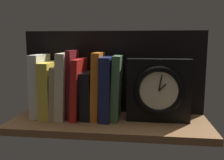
{
  "coord_description": "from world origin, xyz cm",
  "views": [
    {
      "loc": [
        12.24,
        -86.1,
        28.58
      ],
      "look_at": [
        0.79,
        3.52,
        14.65
      ],
      "focal_mm": 39.28,
      "sensor_mm": 36.0,
      "label": 1
    }
  ],
  "objects_px": {
    "book_maroon_dawkins": "(73,84)",
    "book_green_romantic": "(117,87)",
    "book_black_skeptic": "(88,95)",
    "book_yellow_seinlanguage": "(50,89)",
    "book_tan_shortstories": "(59,91)",
    "book_navy_bierce": "(107,88)",
    "framed_clock": "(158,90)",
    "book_white_catcher": "(40,85)",
    "book_orange_pandolfini": "(98,86)",
    "book_cream_twain": "(66,85)",
    "book_red_requiem": "(79,88)"
  },
  "relations": [
    {
      "from": "book_black_skeptic",
      "to": "framed_clock",
      "type": "relative_size",
      "value": 0.77
    },
    {
      "from": "book_yellow_seinlanguage",
      "to": "book_orange_pandolfini",
      "type": "xyz_separation_m",
      "value": [
        0.19,
        0.0,
        0.02
      ]
    },
    {
      "from": "book_black_skeptic",
      "to": "book_navy_bierce",
      "type": "height_order",
      "value": "book_navy_bierce"
    },
    {
      "from": "book_navy_bierce",
      "to": "book_red_requiem",
      "type": "bearing_deg",
      "value": 180.0
    },
    {
      "from": "book_yellow_seinlanguage",
      "to": "book_navy_bierce",
      "type": "bearing_deg",
      "value": 0.0
    },
    {
      "from": "book_black_skeptic",
      "to": "book_navy_bierce",
      "type": "bearing_deg",
      "value": 0.0
    },
    {
      "from": "book_white_catcher",
      "to": "book_red_requiem",
      "type": "bearing_deg",
      "value": 0.0
    },
    {
      "from": "book_black_skeptic",
      "to": "book_orange_pandolfini",
      "type": "distance_m",
      "value": 0.05
    },
    {
      "from": "book_navy_bierce",
      "to": "book_orange_pandolfini",
      "type": "bearing_deg",
      "value": 180.0
    },
    {
      "from": "book_green_romantic",
      "to": "framed_clock",
      "type": "distance_m",
      "value": 0.15
    },
    {
      "from": "book_orange_pandolfini",
      "to": "framed_clock",
      "type": "height_order",
      "value": "book_orange_pandolfini"
    },
    {
      "from": "book_navy_bierce",
      "to": "book_green_romantic",
      "type": "relative_size",
      "value": 0.98
    },
    {
      "from": "book_yellow_seinlanguage",
      "to": "book_cream_twain",
      "type": "distance_m",
      "value": 0.06
    },
    {
      "from": "book_orange_pandolfini",
      "to": "framed_clock",
      "type": "xyz_separation_m",
      "value": [
        0.23,
        -0.02,
        -0.01
      ]
    },
    {
      "from": "book_maroon_dawkins",
      "to": "book_navy_bierce",
      "type": "xyz_separation_m",
      "value": [
        0.13,
        0.0,
        -0.01
      ]
    },
    {
      "from": "book_black_skeptic",
      "to": "framed_clock",
      "type": "distance_m",
      "value": 0.26
    },
    {
      "from": "framed_clock",
      "to": "book_navy_bierce",
      "type": "bearing_deg",
      "value": 174.98
    },
    {
      "from": "book_white_catcher",
      "to": "book_tan_shortstories",
      "type": "distance_m",
      "value": 0.08
    },
    {
      "from": "book_cream_twain",
      "to": "book_red_requiem",
      "type": "bearing_deg",
      "value": 0.0
    },
    {
      "from": "book_navy_bierce",
      "to": "book_yellow_seinlanguage",
      "type": "bearing_deg",
      "value": 180.0
    },
    {
      "from": "book_black_skeptic",
      "to": "framed_clock",
      "type": "height_order",
      "value": "framed_clock"
    },
    {
      "from": "book_tan_shortstories",
      "to": "book_cream_twain",
      "type": "height_order",
      "value": "book_cream_twain"
    },
    {
      "from": "book_white_catcher",
      "to": "book_green_romantic",
      "type": "relative_size",
      "value": 1.01
    },
    {
      "from": "book_maroon_dawkins",
      "to": "book_green_romantic",
      "type": "distance_m",
      "value": 0.17
    },
    {
      "from": "book_white_catcher",
      "to": "book_orange_pandolfini",
      "type": "xyz_separation_m",
      "value": [
        0.23,
        0.0,
        0.0
      ]
    },
    {
      "from": "book_red_requiem",
      "to": "book_yellow_seinlanguage",
      "type": "bearing_deg",
      "value": 180.0
    },
    {
      "from": "book_maroon_dawkins",
      "to": "book_yellow_seinlanguage",
      "type": "bearing_deg",
      "value": 180.0
    },
    {
      "from": "book_navy_bierce",
      "to": "book_green_romantic",
      "type": "distance_m",
      "value": 0.04
    },
    {
      "from": "book_white_catcher",
      "to": "book_orange_pandolfini",
      "type": "bearing_deg",
      "value": 0.0
    },
    {
      "from": "book_black_skeptic",
      "to": "book_orange_pandolfini",
      "type": "xyz_separation_m",
      "value": [
        0.04,
        0.0,
        0.04
      ]
    },
    {
      "from": "book_yellow_seinlanguage",
      "to": "framed_clock",
      "type": "xyz_separation_m",
      "value": [
        0.41,
        -0.02,
        0.01
      ]
    },
    {
      "from": "book_cream_twain",
      "to": "book_navy_bierce",
      "type": "bearing_deg",
      "value": 0.0
    },
    {
      "from": "book_yellow_seinlanguage",
      "to": "book_green_romantic",
      "type": "relative_size",
      "value": 0.89
    },
    {
      "from": "book_orange_pandolfini",
      "to": "book_green_romantic",
      "type": "xyz_separation_m",
      "value": [
        0.07,
        0.0,
        -0.01
      ]
    },
    {
      "from": "book_tan_shortstories",
      "to": "book_maroon_dawkins",
      "type": "xyz_separation_m",
      "value": [
        0.06,
        0.0,
        0.03
      ]
    },
    {
      "from": "book_navy_bierce",
      "to": "framed_clock",
      "type": "xyz_separation_m",
      "value": [
        0.19,
        -0.02,
        -0.0
      ]
    },
    {
      "from": "book_navy_bierce",
      "to": "book_green_romantic",
      "type": "xyz_separation_m",
      "value": [
        0.04,
        0.0,
        0.0
      ]
    },
    {
      "from": "book_yellow_seinlanguage",
      "to": "book_tan_shortstories",
      "type": "distance_m",
      "value": 0.03
    },
    {
      "from": "book_tan_shortstories",
      "to": "book_green_romantic",
      "type": "xyz_separation_m",
      "value": [
        0.23,
        0.0,
        0.02
      ]
    },
    {
      "from": "book_orange_pandolfini",
      "to": "book_navy_bierce",
      "type": "height_order",
      "value": "book_orange_pandolfini"
    },
    {
      "from": "book_maroon_dawkins",
      "to": "book_black_skeptic",
      "type": "bearing_deg",
      "value": 0.0
    },
    {
      "from": "book_orange_pandolfini",
      "to": "framed_clock",
      "type": "relative_size",
      "value": 1.09
    },
    {
      "from": "book_maroon_dawkins",
      "to": "book_black_skeptic",
      "type": "relative_size",
      "value": 1.46
    },
    {
      "from": "book_tan_shortstories",
      "to": "book_green_romantic",
      "type": "distance_m",
      "value": 0.23
    },
    {
      "from": "book_yellow_seinlanguage",
      "to": "book_tan_shortstories",
      "type": "xyz_separation_m",
      "value": [
        0.03,
        0.0,
        -0.01
      ]
    },
    {
      "from": "book_white_catcher",
      "to": "book_yellow_seinlanguage",
      "type": "distance_m",
      "value": 0.04
    },
    {
      "from": "book_white_catcher",
      "to": "book_tan_shortstories",
      "type": "bearing_deg",
      "value": 0.0
    },
    {
      "from": "book_maroon_dawkins",
      "to": "book_navy_bierce",
      "type": "bearing_deg",
      "value": 0.0
    },
    {
      "from": "book_white_catcher",
      "to": "book_red_requiem",
      "type": "xyz_separation_m",
      "value": [
        0.16,
        0.0,
        -0.01
      ]
    },
    {
      "from": "book_orange_pandolfini",
      "to": "book_cream_twain",
      "type": "bearing_deg",
      "value": 180.0
    }
  ]
}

